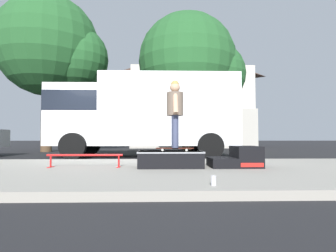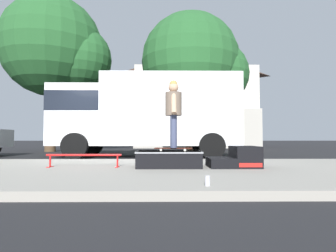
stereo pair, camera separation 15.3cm
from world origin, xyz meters
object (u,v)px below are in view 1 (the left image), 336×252
Objects in this scene: skateboard at (175,148)px; skater_kid at (175,108)px; soda_can at (214,181)px; street_tree_neighbour at (54,49)px; street_tree_main at (193,65)px; skate_box at (170,158)px; box_truck at (143,113)px; grind_rail at (85,157)px; kicker_ramp at (238,158)px.

skateboard is 0.85m from skater_kid.
soda_can is 0.02× the size of street_tree_neighbour.
street_tree_neighbour is at bearing -178.89° from street_tree_main.
street_tree_main is at bearing 80.24° from skate_box.
box_truck is 0.92× the size of street_tree_main.
grind_rail is 3.25m from soda_can.
soda_can is (0.45, -2.33, -0.12)m from skate_box.
street_tree_main reaches higher than skate_box.
skater_kid is 2.66m from soda_can.
soda_can is (-0.97, -2.33, -0.12)m from kicker_ramp.
street_tree_neighbour is (-7.45, -0.14, 0.74)m from street_tree_main.
soda_can is 7.61m from box_truck.
skateboard is (1.87, -0.00, 0.18)m from grind_rail.
street_tree_main is at bearing 70.14° from grind_rail.
street_tree_neighbour is (-5.00, 4.25, 3.75)m from box_truck.
soda_can is (2.22, -2.36, -0.14)m from grind_rail.
box_truck is (0.94, 4.98, 1.37)m from grind_rail.
skate_box is at bearing -57.84° from street_tree_neighbour.
grind_rail is 2.13m from skater_kid.
skate_box reaches higher than soda_can.
street_tree_main is (1.52, 9.38, 4.20)m from skateboard.
skate_box is 2.37m from soda_can.
skater_kid is (-1.33, 0.04, 1.06)m from kicker_ramp.
street_tree_main is 0.91× the size of street_tree_neighbour.
street_tree_main is at bearing 60.89° from box_truck.
box_truck is at bearing 100.56° from skateboard.
street_tree_main is (1.16, 11.74, 4.53)m from soda_can.
soda_can is (0.35, -2.36, -0.32)m from skateboard.
skater_kid is (0.10, 0.04, 1.06)m from skate_box.
skater_kid is at bearing -45.00° from skateboard.
skate_box is 1.77m from grind_rail.
skateboard is at bearing 178.42° from kicker_ramp.
street_tree_main is at bearing 1.11° from street_tree_neighbour.
skate_box is 0.19× the size of box_truck.
street_tree_neighbour reaches higher than soda_can.
skate_box is at bearing -160.22° from skater_kid.
skate_box is 1.43m from kicker_ramp.
skateboard is 5.21m from box_truck.
street_tree_neighbour is (-7.25, 9.27, 5.15)m from kicker_ramp.
skater_kid reaches higher than skate_box.
skate_box reaches higher than grind_rail.
skate_box is 0.94× the size of skater_kid.
skate_box is 1.30× the size of kicker_ramp.
skater_kid is 11.27× the size of soda_can.
grind_rail is 0.21× the size of street_tree_main.
skater_kid is 0.21× the size of box_truck.
skate_box is at bearing -99.76° from street_tree_main.
soda_can is at bearing -81.47° from skateboard.
street_tree_main reaches higher than skater_kid.
soda_can is at bearing -112.64° from kicker_ramp.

